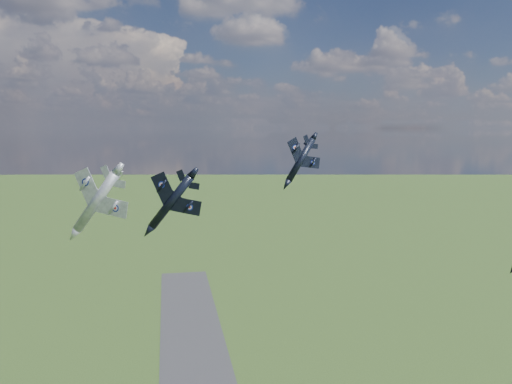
{
  "coord_description": "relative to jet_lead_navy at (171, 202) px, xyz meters",
  "views": [
    {
      "loc": [
        -9.8,
        -64.85,
        92.24
      ],
      "look_at": [
        4.39,
        13.38,
        82.06
      ],
      "focal_mm": 35.0,
      "sensor_mm": 36.0,
      "label": 1
    }
  ],
  "objects": [
    {
      "name": "jet_high_navy",
      "position": [
        25.72,
        10.23,
        6.25
      ],
      "size": [
        13.68,
        16.1,
        7.96
      ],
      "primitive_type": null,
      "rotation": [
        0.0,
        0.62,
        0.35
      ],
      "color": "black"
    },
    {
      "name": "jet_lead_navy",
      "position": [
        0.0,
        0.0,
        0.0
      ],
      "size": [
        14.16,
        17.54,
        9.34
      ],
      "primitive_type": null,
      "rotation": [
        0.0,
        0.67,
        -0.26
      ],
      "color": "black"
    },
    {
      "name": "jet_left_silver",
      "position": [
        -12.08,
        -2.14,
        0.63
      ],
      "size": [
        17.31,
        19.87,
        10.04
      ],
      "primitive_type": null,
      "rotation": [
        0.0,
        0.66,
        -0.42
      ],
      "color": "gray"
    }
  ]
}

